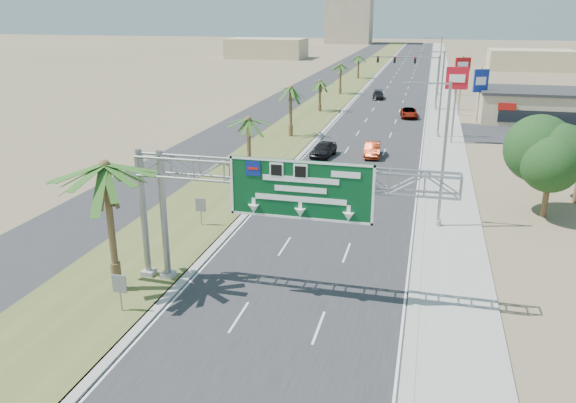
% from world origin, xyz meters
% --- Properties ---
extents(road, '(12.00, 300.00, 0.02)m').
position_xyz_m(road, '(0.00, 110.00, 0.01)').
color(road, '#28282B').
rests_on(road, ground).
extents(sidewalk_right, '(4.00, 300.00, 0.10)m').
position_xyz_m(sidewalk_right, '(8.50, 110.00, 0.05)').
color(sidewalk_right, '#9E9B93').
rests_on(sidewalk_right, ground).
extents(median_grass, '(7.00, 300.00, 0.12)m').
position_xyz_m(median_grass, '(-10.00, 110.00, 0.06)').
color(median_grass, '#4D5E29').
rests_on(median_grass, ground).
extents(opposing_road, '(8.00, 300.00, 0.02)m').
position_xyz_m(opposing_road, '(-17.00, 110.00, 0.01)').
color(opposing_road, '#28282B').
rests_on(opposing_road, ground).
extents(sign_gantry, '(16.75, 1.24, 7.50)m').
position_xyz_m(sign_gantry, '(-1.06, 9.93, 6.06)').
color(sign_gantry, gray).
rests_on(sign_gantry, ground).
extents(palm_near, '(5.70, 5.70, 8.35)m').
position_xyz_m(palm_near, '(-9.20, 8.00, 6.93)').
color(palm_near, brown).
rests_on(palm_near, ground).
extents(palm_row_b, '(3.99, 3.99, 5.95)m').
position_xyz_m(palm_row_b, '(-9.50, 32.00, 4.90)').
color(palm_row_b, brown).
rests_on(palm_row_b, ground).
extents(palm_row_c, '(3.99, 3.99, 6.75)m').
position_xyz_m(palm_row_c, '(-9.50, 48.00, 5.66)').
color(palm_row_c, brown).
rests_on(palm_row_c, ground).
extents(palm_row_d, '(3.99, 3.99, 5.45)m').
position_xyz_m(palm_row_d, '(-9.50, 66.00, 4.42)').
color(palm_row_d, brown).
rests_on(palm_row_d, ground).
extents(palm_row_e, '(3.99, 3.99, 6.15)m').
position_xyz_m(palm_row_e, '(-9.50, 85.00, 5.09)').
color(palm_row_e, brown).
rests_on(palm_row_e, ground).
extents(palm_row_f, '(3.99, 3.99, 5.75)m').
position_xyz_m(palm_row_f, '(-9.50, 110.00, 4.71)').
color(palm_row_f, brown).
rests_on(palm_row_f, ground).
extents(streetlight_near, '(3.27, 0.44, 10.00)m').
position_xyz_m(streetlight_near, '(7.30, 22.00, 4.69)').
color(streetlight_near, gray).
rests_on(streetlight_near, ground).
extents(streetlight_mid, '(3.27, 0.44, 10.00)m').
position_xyz_m(streetlight_mid, '(7.30, 52.00, 4.69)').
color(streetlight_mid, gray).
rests_on(streetlight_mid, ground).
extents(streetlight_far, '(3.27, 0.44, 10.00)m').
position_xyz_m(streetlight_far, '(7.30, 88.00, 4.69)').
color(streetlight_far, gray).
rests_on(streetlight_far, ground).
extents(signal_mast, '(10.28, 0.71, 8.00)m').
position_xyz_m(signal_mast, '(5.17, 71.97, 4.85)').
color(signal_mast, gray).
rests_on(signal_mast, ground).
extents(store_building, '(18.00, 10.00, 4.00)m').
position_xyz_m(store_building, '(22.00, 66.00, 2.00)').
color(store_building, tan).
rests_on(store_building, ground).
extents(oak_near, '(4.50, 4.50, 6.80)m').
position_xyz_m(oak_near, '(15.00, 26.00, 4.53)').
color(oak_near, brown).
rests_on(oak_near, ground).
extents(median_signback_a, '(0.75, 0.08, 2.08)m').
position_xyz_m(median_signback_a, '(-7.80, 6.00, 1.45)').
color(median_signback_a, gray).
rests_on(median_signback_a, ground).
extents(median_signback_b, '(0.75, 0.08, 2.08)m').
position_xyz_m(median_signback_b, '(-8.50, 18.00, 1.45)').
color(median_signback_b, gray).
rests_on(median_signback_b, ground).
extents(tower_distant, '(20.00, 16.00, 35.00)m').
position_xyz_m(tower_distant, '(-32.00, 250.00, 17.50)').
color(tower_distant, tan).
rests_on(tower_distant, ground).
extents(building_distant_left, '(24.00, 14.00, 6.00)m').
position_xyz_m(building_distant_left, '(-45.00, 160.00, 3.00)').
color(building_distant_left, tan).
rests_on(building_distant_left, ground).
extents(building_distant_right, '(20.00, 12.00, 5.00)m').
position_xyz_m(building_distant_right, '(30.00, 140.00, 2.50)').
color(building_distant_right, tan).
rests_on(building_distant_right, ground).
extents(car_left_lane, '(2.46, 4.80, 1.56)m').
position_xyz_m(car_left_lane, '(-3.93, 39.52, 0.78)').
color(car_left_lane, black).
rests_on(car_left_lane, ground).
extents(car_mid_lane, '(1.87, 4.60, 1.48)m').
position_xyz_m(car_mid_lane, '(0.95, 40.80, 0.74)').
color(car_mid_lane, maroon).
rests_on(car_mid_lane, ground).
extents(car_right_lane, '(2.75, 5.07, 1.35)m').
position_xyz_m(car_right_lane, '(3.60, 64.34, 0.68)').
color(car_right_lane, gray).
rests_on(car_right_lane, ground).
extents(car_far, '(2.30, 4.77, 1.34)m').
position_xyz_m(car_far, '(-2.33, 81.14, 0.67)').
color(car_far, black).
rests_on(car_far, ground).
extents(pole_sign_red_near, '(2.41, 0.40, 8.70)m').
position_xyz_m(pole_sign_red_near, '(9.00, 49.04, 6.82)').
color(pole_sign_red_near, gray).
rests_on(pole_sign_red_near, ground).
extents(pole_sign_blue, '(1.96, 1.04, 7.20)m').
position_xyz_m(pole_sign_blue, '(12.65, 63.37, 5.25)').
color(pole_sign_blue, gray).
rests_on(pole_sign_blue, ground).
extents(pole_sign_red_far, '(2.15, 1.11, 8.32)m').
position_xyz_m(pole_sign_red_far, '(10.37, 67.91, 6.57)').
color(pole_sign_red_far, gray).
rests_on(pole_sign_red_far, ground).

